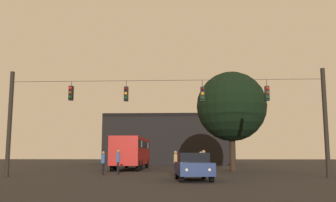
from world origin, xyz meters
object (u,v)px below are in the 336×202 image
Objects in this scene: car_near_right at (193,166)px; tree_left_silhouette at (231,106)px; pedestrian_crossing_left at (204,162)px; pedestrian_trailing at (176,161)px; pedestrian_crossing_right at (201,162)px; city_bus at (132,150)px; pedestrian_near_bus at (103,162)px; pedestrian_crossing_center at (118,160)px.

tree_left_silhouette is (3.63, 11.67, 4.82)m from car_near_right.
pedestrian_trailing is at bearing 127.86° from pedestrian_crossing_left.
city_bus is at bearing 124.38° from pedestrian_crossing_right.
pedestrian_crossing_left is at bearing 75.96° from car_near_right.
tree_left_silhouette is at bearing 33.41° from pedestrian_near_bus.
pedestrian_near_bus is (-6.90, -0.95, 0.01)m from pedestrian_crossing_right.
city_bus is 10.29m from pedestrian_near_bus.
pedestrian_crossing_center is 1.09× the size of pedestrian_crossing_right.
car_near_right is 6.14m from pedestrian_crossing_right.
pedestrian_trailing is at bearing 102.00° from car_near_right.
pedestrian_trailing is at bearing -65.64° from city_bus.
city_bus is 14.05m from pedestrian_crossing_left.
car_near_right is 2.65× the size of pedestrian_trailing.
pedestrian_near_bus is 12.71m from tree_left_silhouette.
city_bus is 6.19× the size of pedestrian_crossing_center.
tree_left_silhouette reaches higher than pedestrian_trailing.
pedestrian_near_bus is at bearing -178.08° from pedestrian_trailing.
city_bus reaches higher than pedestrian_near_bus.
car_near_right is at bearing -69.72° from city_bus.
pedestrian_crossing_center reaches higher than pedestrian_trailing.
pedestrian_crossing_left reaches higher than pedestrian_crossing_right.
city_bus is at bearing 158.19° from tree_left_silhouette.
car_near_right is 2.72× the size of pedestrian_crossing_right.
city_bus reaches higher than car_near_right.
pedestrian_crossing_left is at bearing -88.78° from pedestrian_crossing_right.
car_near_right is at bearing -107.27° from tree_left_silhouette.
pedestrian_crossing_center reaches higher than car_near_right.
pedestrian_near_bus is (-1.00, -0.28, -0.08)m from pedestrian_crossing_center.
pedestrian_crossing_left is 0.96× the size of pedestrian_crossing_center.
pedestrian_crossing_right is (-0.07, 3.18, -0.05)m from pedestrian_crossing_left.
pedestrian_trailing reaches higher than pedestrian_crossing_right.
pedestrian_crossing_left is 7.32m from pedestrian_near_bus.
car_near_right is at bearing -39.62° from pedestrian_near_bus.
city_bus is 6.54× the size of pedestrian_trailing.
car_near_right is 0.51× the size of tree_left_silhouette.
city_bus reaches higher than pedestrian_crossing_left.
car_near_right is 2.51× the size of pedestrian_crossing_center.
pedestrian_near_bus is (-6.97, 2.23, -0.04)m from pedestrian_crossing_left.
pedestrian_crossing_left is at bearing -108.33° from tree_left_silhouette.
tree_left_silhouette reaches higher than pedestrian_crossing_right.
pedestrian_trailing is at bearing 1.92° from pedestrian_near_bus.
pedestrian_crossing_right is 0.99× the size of pedestrian_near_bus.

